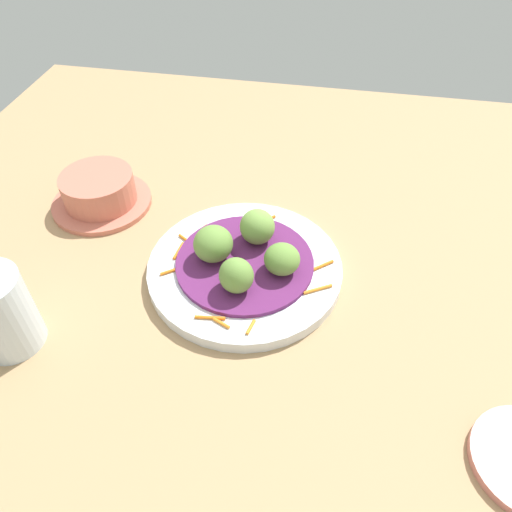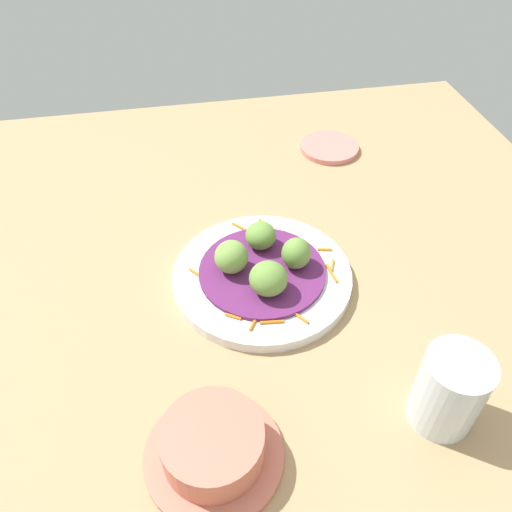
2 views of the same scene
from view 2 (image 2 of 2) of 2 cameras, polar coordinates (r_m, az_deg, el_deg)
The scene contains 11 objects.
table_surface at distance 72.57cm, azimuth 0.69°, elevation -3.34°, with size 110.00×110.00×2.00cm, color tan.
main_plate at distance 71.57cm, azimuth 0.87°, elevation -2.06°, with size 25.09×25.09×1.67cm, color silver.
cabbage_bed at distance 70.76cm, azimuth 0.88°, elevation -1.42°, with size 17.71×17.71×0.60cm, color #60235B.
carrot_garnish at distance 70.07cm, azimuth 2.11°, elevation -2.14°, with size 20.96×21.54×0.40cm.
guac_scoop_left at distance 72.46cm, azimuth 0.54°, elevation 2.32°, with size 4.48×4.43×3.86cm, color olive.
guac_scoop_center at distance 68.69cm, azimuth -2.80°, elevation -0.10°, with size 4.58×4.64×4.71cm, color #759E47.
guac_scoop_right at distance 65.83cm, azimuth 1.30°, elevation -2.58°, with size 5.12×4.98×4.56cm, color olive.
guac_scoop_back at distance 69.49cm, azimuth 4.56°, elevation 0.30°, with size 4.25×4.06×4.49cm, color olive.
side_plate_small at distance 99.51cm, azimuth 8.28°, elevation 12.02°, with size 11.06×11.06×1.01cm, color tan.
terracotta_bowl at distance 55.41cm, azimuth -4.88°, elevation -20.62°, with size 14.74×14.74×5.21cm.
water_glass at distance 58.88cm, azimuth 20.96°, elevation -13.97°, with size 7.19×7.19×9.97cm, color silver.
Camera 2 is at (-10.16, -48.34, 54.17)cm, focal length 35.46 mm.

